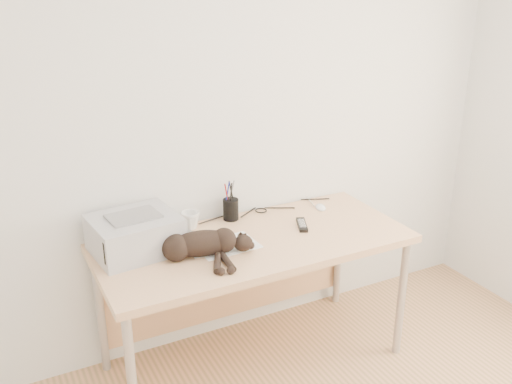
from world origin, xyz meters
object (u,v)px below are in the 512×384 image
cat (198,245)px  pen_cup (231,209)px  mug (190,220)px  mouse (321,206)px  printer (135,234)px  desk (247,256)px

cat → pen_cup: bearing=59.1°
mug → mouse: 0.77m
printer → pen_cup: 0.59m
mug → mouse: bearing=-6.4°
mug → pen_cup: size_ratio=0.45×
desk → pen_cup: size_ratio=7.29×
mouse → mug: bearing=-166.3°
desk → cat: cat is taller
desk → mouse: 0.56m
desk → mug: (-0.24, 0.19, 0.18)m
cat → pen_cup: (0.32, 0.33, 0.00)m
desk → pen_cup: (0.00, 0.20, 0.19)m
mug → pen_cup: pen_cup is taller
desk → cat: 0.39m
cat → mug: cat is taller
printer → cat: bearing=-38.0°
pen_cup → mouse: pen_cup is taller
desk → mug: 0.36m
printer → mug: (0.33, 0.12, -0.05)m
printer → pen_cup: (0.57, 0.13, -0.03)m
pen_cup → cat: bearing=-134.2°
mug → mouse: size_ratio=1.01×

